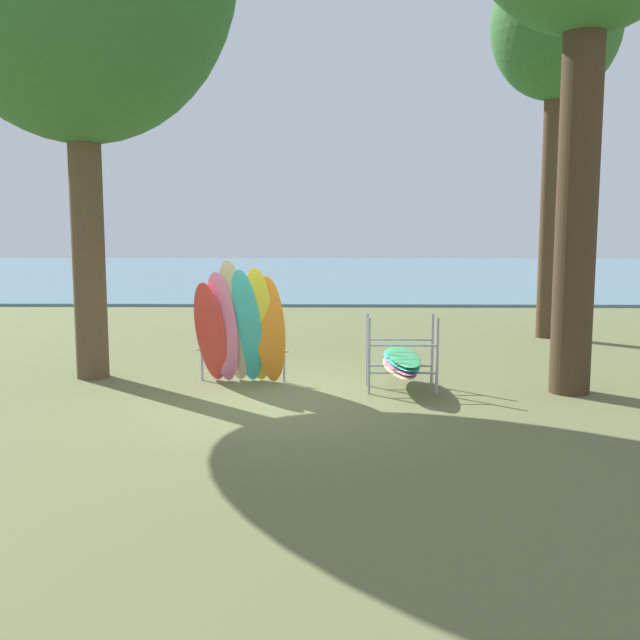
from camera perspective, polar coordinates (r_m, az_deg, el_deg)
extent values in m
plane|color=#60663D|center=(11.49, -3.80, -6.30)|extent=(80.00, 80.00, 0.00)
cube|color=slate|center=(42.50, -0.31, 3.75)|extent=(80.00, 36.00, 0.10)
cylinder|color=brown|center=(13.54, -17.73, 7.24)|extent=(0.57, 0.57, 5.53)
cylinder|color=#42301E|center=(12.42, 19.50, 9.84)|extent=(0.65, 0.65, 6.67)
cylinder|color=#4C3823|center=(18.54, 17.46, 8.57)|extent=(0.41, 0.41, 6.42)
ellipsoid|color=#33662D|center=(19.11, 17.98, 21.13)|extent=(3.01, 3.01, 3.46)
ellipsoid|color=red|center=(12.57, -8.55, -1.00)|extent=(0.63, 0.86, 1.80)
ellipsoid|color=pink|center=(12.52, -7.64, -0.62)|extent=(0.62, 0.77, 1.97)
ellipsoid|color=#C6B289|center=(12.47, -6.73, -0.16)|extent=(0.62, 0.89, 2.17)
ellipsoid|color=#38B2AD|center=(12.45, -5.79, -0.52)|extent=(0.64, 0.88, 2.02)
ellipsoid|color=yellow|center=(12.42, -4.86, -0.46)|extent=(0.53, 0.83, 2.05)
ellipsoid|color=orange|center=(12.41, -3.92, -0.82)|extent=(0.59, 0.64, 1.89)
cylinder|color=#9EA0A5|center=(13.05, -9.20, -3.49)|extent=(0.04, 0.04, 0.55)
cylinder|color=#9EA0A5|center=(12.72, -2.82, -3.68)|extent=(0.04, 0.04, 0.55)
cylinder|color=#9EA0A5|center=(12.81, -6.07, -2.38)|extent=(1.62, 0.21, 0.04)
cylinder|color=#9EA0A5|center=(11.80, 3.85, -2.83)|extent=(0.05, 0.05, 1.25)
cylinder|color=#9EA0A5|center=(11.91, 9.15, -2.81)|extent=(0.05, 0.05, 1.25)
cylinder|color=#9EA0A5|center=(12.39, 3.71, -2.34)|extent=(0.05, 0.05, 1.25)
cylinder|color=#9EA0A5|center=(12.49, 8.76, -2.33)|extent=(0.05, 0.05, 1.25)
cylinder|color=#9EA0A5|center=(11.89, 6.49, -4.13)|extent=(1.10, 0.04, 0.04)
cylinder|color=#9EA0A5|center=(11.81, 6.52, -1.99)|extent=(1.10, 0.04, 0.04)
cylinder|color=#9EA0A5|center=(12.48, 6.23, -3.58)|extent=(1.10, 0.04, 0.04)
cylinder|color=#9EA0A5|center=(12.40, 6.25, -1.54)|extent=(1.10, 0.04, 0.04)
ellipsoid|color=#C6B289|center=(12.18, 6.21, -3.63)|extent=(0.59, 2.12, 0.06)
ellipsoid|color=pink|center=(12.17, 6.36, -3.35)|extent=(0.60, 2.12, 0.06)
ellipsoid|color=#38B2AD|center=(12.16, 6.37, -3.07)|extent=(0.65, 2.13, 0.06)
ellipsoid|color=#339E56|center=(12.15, 6.54, -2.79)|extent=(0.56, 2.11, 0.06)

